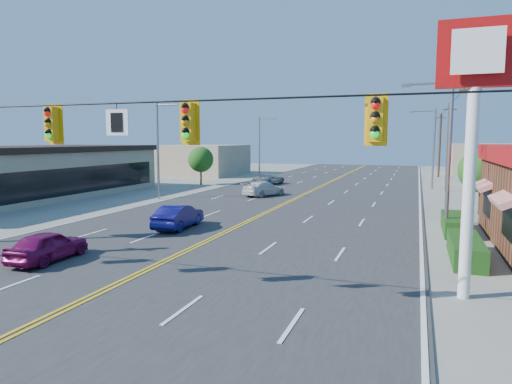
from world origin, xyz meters
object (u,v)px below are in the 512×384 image
(car_white, at_px, (264,189))
(car_silver, at_px, (269,180))
(car_blue, at_px, (178,217))
(car_magenta, at_px, (48,247))
(signal_span, at_px, (81,142))
(kfc_pylon, at_px, (474,103))

(car_white, height_order, car_silver, car_white)
(car_blue, relative_size, car_silver, 0.94)
(car_magenta, distance_m, car_blue, 8.04)
(signal_span, height_order, car_silver, signal_span)
(car_blue, bearing_deg, car_magenta, 74.86)
(signal_span, xyz_separation_m, car_blue, (-2.81, 10.85, -4.23))
(car_white, bearing_deg, kfc_pylon, 144.70)
(signal_span, bearing_deg, car_magenta, 145.98)
(car_magenta, relative_size, car_blue, 0.91)
(signal_span, height_order, kfc_pylon, signal_span)
(signal_span, distance_m, car_white, 26.95)
(signal_span, distance_m, kfc_pylon, 11.87)
(car_blue, bearing_deg, signal_span, 100.81)
(kfc_pylon, height_order, car_magenta, kfc_pylon)
(car_blue, height_order, car_silver, car_blue)
(signal_span, relative_size, car_magenta, 6.70)
(car_magenta, distance_m, car_white, 23.51)
(car_white, bearing_deg, car_blue, 113.25)
(car_magenta, height_order, car_blue, car_blue)
(car_blue, relative_size, car_white, 0.92)
(car_silver, bearing_deg, car_magenta, 106.14)
(signal_span, bearing_deg, car_silver, 98.94)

